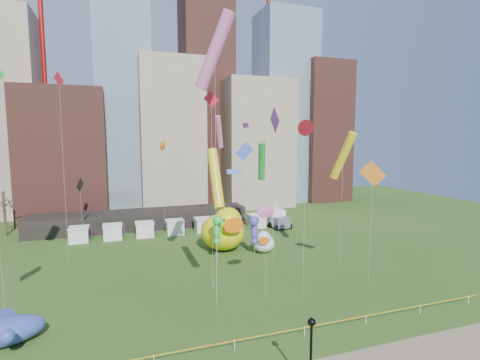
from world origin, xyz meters
name	(u,v)px	position (x,y,z in m)	size (l,w,h in m)	color
ground	(234,351)	(0.00, 0.00, 0.00)	(160.00, 160.00, 0.00)	#2B4B17
skyline	(162,116)	(2.25, 61.06, 21.44)	(101.00, 23.00, 68.00)	brown
crane_right	(271,19)	(30.89, 64.00, 46.90)	(23.00, 1.00, 76.00)	red
pavilion	(142,219)	(-4.00, 42.00, 1.60)	(38.00, 6.00, 3.20)	black
vendor_tents	(175,227)	(1.02, 36.00, 1.11)	(33.24, 2.80, 2.40)	white
caution_tape	(234,342)	(0.00, 0.00, 0.68)	(50.00, 0.06, 0.90)	white
big_duck	(224,230)	(6.31, 24.51, 3.04)	(6.76, 8.80, 6.63)	yellow
small_duck	(264,242)	(11.39, 21.64, 1.52)	(4.21, 4.73, 3.31)	white
seahorse_green	(217,228)	(4.27, 20.41, 4.46)	(1.59, 1.85, 6.09)	silver
seahorse_purple	(254,228)	(9.81, 21.14, 3.79)	(1.79, 1.99, 5.48)	silver
whale_inflatable	(6,330)	(-16.69, 6.83, 1.11)	(6.09, 7.04, 2.43)	#473A9E
lamppost	(311,346)	(3.22, -5.76, 3.05)	(0.52, 0.52, 4.99)	black
box_truck	(274,217)	(19.43, 36.07, 1.64)	(3.50, 7.73, 3.20)	white
kite_0	(211,111)	(1.25, 11.28, 18.90)	(1.41, 0.93, 20.86)	silver
kite_1	(215,51)	(0.37, 6.44, 23.59)	(3.66, 3.48, 26.93)	silver
kite_3	(262,161)	(13.20, 26.91, 12.68)	(2.30, 3.77, 15.77)	silver
kite_4	(343,156)	(18.54, 13.45, 14.03)	(2.28, 3.69, 17.06)	silver
kite_5	(234,172)	(10.50, 32.39, 10.66)	(2.53, 0.39, 11.11)	silver
kite_6	(373,175)	(18.41, 7.72, 12.17)	(2.49, 1.49, 13.76)	silver
kite_7	(246,126)	(12.87, 33.32, 18.29)	(0.47, 2.76, 18.86)	silver
kite_8	(59,90)	(-14.26, 24.74, 21.98)	(0.93, 1.58, 24.17)	silver
kite_9	(266,212)	(6.07, 8.27, 8.80)	(1.43, 0.52, 9.55)	silver
kite_10	(80,186)	(-13.18, 32.37, 9.26)	(0.84, 1.90, 10.47)	silver
kite_12	(216,178)	(0.89, 8.43, 12.32)	(1.06, 3.40, 15.20)	silver
kite_13	(244,152)	(12.90, 33.99, 13.84)	(3.42, 0.37, 15.70)	silver
kite_14	(163,147)	(-1.26, 31.24, 14.94)	(0.84, 1.29, 15.72)	silver
kite_15	(275,122)	(9.99, 15.11, 18.06)	(0.26, 3.17, 19.93)	silver
kite_16	(306,129)	(9.87, 7.31, 17.09)	(0.49, 1.62, 17.96)	silver
kite_17	(219,132)	(6.80, 28.23, 17.14)	(2.06, 2.94, 19.60)	silver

